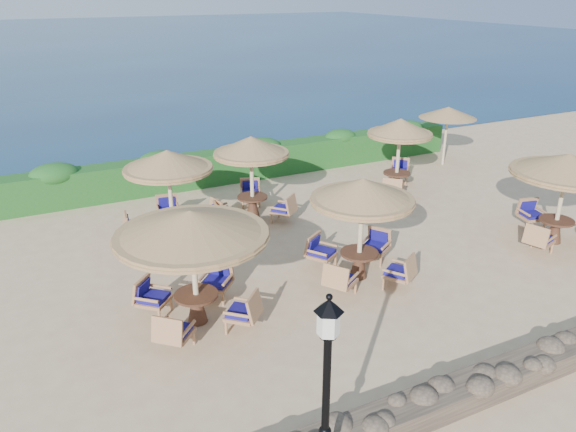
# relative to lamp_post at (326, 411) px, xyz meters

# --- Properties ---
(ground) EXTENTS (120.00, 120.00, 0.00)m
(ground) POSITION_rel_lamp_post_xyz_m (4.80, 6.80, -1.55)
(ground) COLOR tan
(ground) RESTS_ON ground
(sea) EXTENTS (160.00, 160.00, 0.00)m
(sea) POSITION_rel_lamp_post_xyz_m (4.80, 76.80, -1.55)
(sea) COLOR #0A2446
(sea) RESTS_ON ground
(hedge) EXTENTS (18.00, 0.90, 1.20)m
(hedge) POSITION_rel_lamp_post_xyz_m (4.80, 14.00, -0.95)
(hedge) COLOR #164618
(hedge) RESTS_ON ground
(stone_wall) EXTENTS (15.00, 0.65, 0.44)m
(stone_wall) POSITION_rel_lamp_post_xyz_m (4.80, 0.60, -1.33)
(stone_wall) COLOR brown
(stone_wall) RESTS_ON ground
(lamp_post) EXTENTS (0.44, 0.44, 3.31)m
(lamp_post) POSITION_rel_lamp_post_xyz_m (0.00, 0.00, 0.00)
(lamp_post) COLOR black
(lamp_post) RESTS_ON ground
(extra_parasol) EXTENTS (2.30, 2.30, 2.41)m
(extra_parasol) POSITION_rel_lamp_post_xyz_m (12.60, 12.00, 0.62)
(extra_parasol) COLOR beige
(extra_parasol) RESTS_ON ground
(cafe_set_0) EXTENTS (3.29, 3.29, 2.65)m
(cafe_set_0) POSITION_rel_lamp_post_xyz_m (-0.20, 5.22, 0.38)
(cafe_set_0) COLOR beige
(cafe_set_0) RESTS_ON ground
(cafe_set_1) EXTENTS (2.74, 2.74, 2.65)m
(cafe_set_1) POSITION_rel_lamp_post_xyz_m (4.11, 5.37, 0.21)
(cafe_set_1) COLOR beige
(cafe_set_1) RESTS_ON ground
(cafe_set_2) EXTENTS (3.05, 3.05, 2.65)m
(cafe_set_2) POSITION_rel_lamp_post_xyz_m (10.33, 4.62, 0.41)
(cafe_set_2) COLOR beige
(cafe_set_2) RESTS_ON ground
(cafe_set_3) EXTENTS (2.87, 2.87, 2.65)m
(cafe_set_3) POSITION_rel_lamp_post_xyz_m (0.58, 9.91, 0.20)
(cafe_set_3) COLOR beige
(cafe_set_3) RESTS_ON ground
(cafe_set_4) EXTENTS (2.62, 2.73, 2.65)m
(cafe_set_4) POSITION_rel_lamp_post_xyz_m (3.29, 10.28, 0.24)
(cafe_set_4) COLOR beige
(cafe_set_4) RESTS_ON ground
(cafe_set_5) EXTENTS (2.42, 2.52, 2.65)m
(cafe_set_5) POSITION_rel_lamp_post_xyz_m (8.89, 10.23, 0.34)
(cafe_set_5) COLOR beige
(cafe_set_5) RESTS_ON ground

